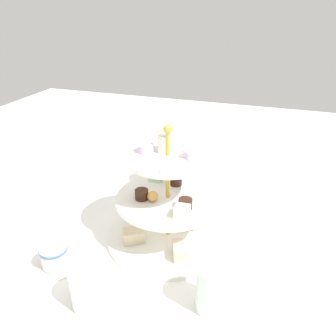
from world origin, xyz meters
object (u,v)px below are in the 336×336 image
at_px(teacup_with_saucer, 55,257).
at_px(butter_knife_left, 279,219).
at_px(water_glass_tall_right, 162,169).
at_px(water_glass_short_left, 88,288).
at_px(water_glass_mid_back, 213,289).
at_px(butter_knife_right, 68,209).
at_px(tiered_serving_stand, 168,207).

height_order(teacup_with_saucer, butter_knife_left, teacup_with_saucer).
height_order(water_glass_tall_right, water_glass_short_left, water_glass_tall_right).
xyz_separation_m(butter_knife_left, water_glass_mid_back, (-0.33, 0.11, 0.05)).
bearing_deg(butter_knife_right, water_glass_tall_right, 146.39).
bearing_deg(water_glass_tall_right, tiered_serving_stand, -157.73).
height_order(tiered_serving_stand, teacup_with_saucer, tiered_serving_stand).
height_order(water_glass_short_left, teacup_with_saucer, water_glass_short_left).
height_order(tiered_serving_stand, water_glass_short_left, tiered_serving_stand).
bearing_deg(butter_knife_left, teacup_with_saucer, 93.05).
xyz_separation_m(teacup_with_saucer, butter_knife_right, (0.19, 0.10, -0.02)).
bearing_deg(tiered_serving_stand, butter_knife_left, -58.04).
bearing_deg(butter_knife_left, tiered_serving_stand, 88.74).
bearing_deg(butter_knife_left, butter_knife_right, 70.45).
bearing_deg(tiered_serving_stand, water_glass_mid_back, -140.61).
bearing_deg(water_glass_tall_right, teacup_with_saucer, 165.69).
distance_m(water_glass_short_left, butter_knife_left, 0.51).
distance_m(water_glass_tall_right, water_glass_short_left, 0.46).
relative_size(water_glass_short_left, teacup_with_saucer, 0.90).
height_order(water_glass_short_left, butter_knife_left, water_glass_short_left).
height_order(teacup_with_saucer, water_glass_mid_back, water_glass_mid_back).
xyz_separation_m(water_glass_short_left, butter_knife_left, (0.39, -0.33, -0.04)).
distance_m(tiered_serving_stand, water_glass_tall_right, 0.25).
height_order(tiered_serving_stand, butter_knife_left, tiered_serving_stand).
xyz_separation_m(water_glass_short_left, water_glass_mid_back, (0.06, -0.22, 0.01)).
bearing_deg(water_glass_mid_back, water_glass_tall_right, 30.39).
bearing_deg(butter_knife_right, teacup_with_saucer, 38.50).
relative_size(butter_knife_left, water_glass_mid_back, 1.78).
relative_size(teacup_with_saucer, water_glass_mid_back, 0.94).
xyz_separation_m(water_glass_tall_right, water_glass_short_left, (-0.46, -0.02, -0.02)).
bearing_deg(butter_knife_right, tiered_serving_stand, 96.54).
height_order(butter_knife_left, water_glass_mid_back, water_glass_mid_back).
distance_m(teacup_with_saucer, butter_knife_right, 0.22).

